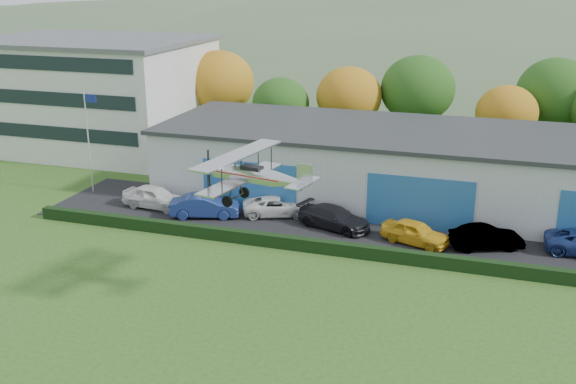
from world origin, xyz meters
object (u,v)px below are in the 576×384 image
(office_block, at_px, (94,93))
(car_1, at_px, (205,206))
(hangar, at_px, (431,167))
(car_2, at_px, (277,206))
(car_3, at_px, (334,218))
(flagpole, at_px, (89,133))
(car_4, at_px, (415,232))
(biplane, at_px, (253,174))
(car_0, at_px, (155,197))
(car_5, at_px, (486,237))

(office_block, relative_size, car_1, 4.30)
(hangar, height_order, car_2, hangar)
(car_1, distance_m, car_3, 9.11)
(car_1, height_order, car_3, car_1)
(flagpole, bearing_deg, hangar, 13.51)
(car_1, bearing_deg, car_2, -85.76)
(flagpole, bearing_deg, car_4, -6.12)
(car_2, bearing_deg, biplane, 172.12)
(car_0, bearing_deg, car_4, -87.99)
(hangar, xyz_separation_m, office_block, (-33.00, 7.02, 2.56))
(car_5, xyz_separation_m, biplane, (-11.16, -10.71, 6.11))
(flagpole, height_order, car_3, flagpole)
(hangar, relative_size, flagpole, 5.08)
(flagpole, relative_size, biplane, 1.17)
(office_block, relative_size, car_2, 4.31)
(hangar, relative_size, car_2, 8.50)
(car_2, relative_size, car_5, 1.08)
(car_2, bearing_deg, office_block, 38.29)
(car_2, relative_size, car_3, 0.95)
(car_2, height_order, car_4, car_4)
(flagpole, distance_m, car_0, 7.53)
(office_block, xyz_separation_m, car_4, (33.15, -15.69, -4.43))
(hangar, height_order, car_5, hangar)
(car_2, distance_m, car_4, 10.16)
(car_4, relative_size, car_5, 0.98)
(hangar, relative_size, car_5, 9.14)
(car_4, bearing_deg, car_0, 106.42)
(flagpole, xyz_separation_m, car_4, (25.04, -2.69, -4.00))
(hangar, height_order, biplane, biplane)
(car_4, bearing_deg, biplane, 165.40)
(car_0, bearing_deg, biplane, -128.09)
(car_1, xyz_separation_m, car_4, (14.59, -0.35, -0.05))
(hangar, distance_m, office_block, 33.84)
(office_block, bearing_deg, car_4, -25.32)
(car_5, bearing_deg, biplane, 111.46)
(car_2, bearing_deg, car_4, -124.22)
(flagpole, xyz_separation_m, car_1, (10.45, -2.33, -3.94))
(car_1, height_order, car_5, car_1)
(car_3, height_order, car_4, car_4)
(car_0, bearing_deg, car_1, -93.48)
(hangar, distance_m, car_0, 20.28)
(car_3, bearing_deg, car_4, -82.85)
(hangar, bearing_deg, car_3, -125.05)
(flagpole, height_order, biplane, flagpole)
(office_block, relative_size, car_5, 4.64)
(hangar, xyz_separation_m, car_0, (-18.68, -7.68, -1.79))
(office_block, xyz_separation_m, flagpole, (8.12, -13.00, -0.43))
(car_1, distance_m, car_4, 14.59)
(office_block, xyz_separation_m, car_5, (37.43, -15.17, -4.43))
(car_2, xyz_separation_m, car_4, (9.92, -2.22, 0.07))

